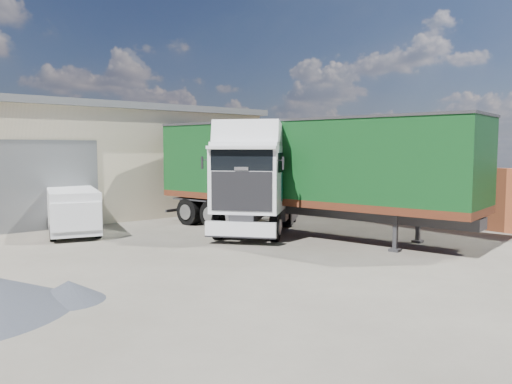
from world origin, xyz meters
TOP-DOWN VIEW (x-y plane):
  - ground at (0.00, 0.00)m, footprint 120.00×120.00m
  - brick_boundary_wall at (11.50, 6.00)m, footprint 0.35×26.00m
  - tractor_unit at (3.55, 3.85)m, footprint 6.35×5.81m
  - box_trailer at (5.18, 2.94)m, footprint 5.39×13.27m
  - panel_van at (-1.66, 8.31)m, footprint 2.76×4.49m

SIDE VIEW (x-z plane):
  - ground at x=0.00m, z-range 0.00..0.00m
  - panel_van at x=-1.66m, z-range 0.03..1.74m
  - brick_boundary_wall at x=11.50m, z-range 0.00..2.50m
  - tractor_unit at x=3.55m, z-range -0.34..3.93m
  - box_trailer at x=5.18m, z-range 0.47..4.79m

